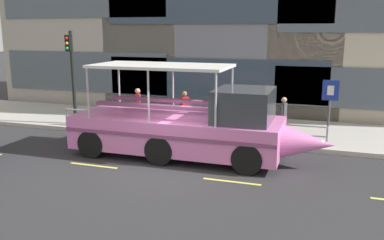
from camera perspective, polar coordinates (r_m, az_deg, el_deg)
The scene contains 12 objects.
ground_plane at distance 14.13m, azimuth -3.28°, elevation -6.26°, with size 120.00×120.00×0.00m, color #2B2B2D.
sidewalk at distance 19.22m, azimuth 2.87°, elevation -0.92°, with size 32.00×4.80×0.18m, color #A8A59E.
curb_edge at distance 16.91m, azimuth 0.60°, elevation -2.77°, with size 32.00×0.18×0.18m, color #B2ADA3.
lane_centreline at distance 13.40m, azimuth -4.61°, elevation -7.34°, with size 25.80×0.12×0.01m.
curb_guardrail at distance 17.28m, azimuth -1.16°, elevation -0.35°, with size 11.60×0.09×0.78m.
traffic_light_pole at distance 19.71m, azimuth -16.31°, elevation 6.84°, with size 0.24×0.46×4.29m.
parking_sign at distance 16.37m, azimuth 18.54°, elevation 2.48°, with size 0.60×0.12×2.50m.
duck_tour_boat at distance 14.72m, azimuth -0.16°, elevation -1.02°, with size 9.41×2.68×3.31m.
pedestrian_near_bow at distance 17.49m, azimuth 12.56°, elevation 1.03°, with size 0.26×0.45×1.62m.
pedestrian_mid_left at distance 17.60m, azimuth 4.06°, elevation 1.22°, with size 0.31×0.36×1.54m.
pedestrian_mid_right at distance 18.49m, azimuth -1.04°, elevation 2.00°, with size 0.34×0.37×1.65m.
pedestrian_near_stern at distance 19.04m, azimuth -7.49°, elevation 2.34°, with size 0.26×0.49×1.72m.
Camera 1 is at (4.97, -12.43, 4.53)m, focal length 38.51 mm.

